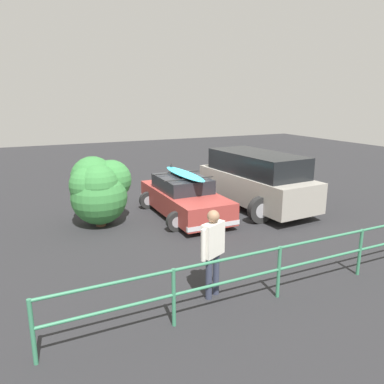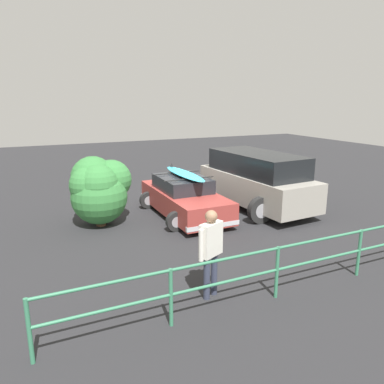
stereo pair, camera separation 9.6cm
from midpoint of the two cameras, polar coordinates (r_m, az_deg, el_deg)
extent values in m
cube|color=#28282B|center=(13.07, -1.12, -3.07)|extent=(44.00, 44.00, 0.02)
cube|color=#9E3833|center=(12.54, -1.39, -1.35)|extent=(1.67, 4.21, 0.69)
cube|color=#23262B|center=(12.55, -1.72, 1.32)|extent=(1.47, 2.02, 0.44)
cube|color=silver|center=(10.84, 3.06, -5.13)|extent=(1.70, 0.10, 0.14)
cube|color=silver|center=(14.45, -4.71, -0.21)|extent=(1.70, 0.10, 0.14)
cylinder|color=black|center=(11.86, 4.95, -3.37)|extent=(0.60, 0.18, 0.60)
cylinder|color=#99999E|center=(11.86, 4.95, -3.37)|extent=(0.33, 0.19, 0.33)
cylinder|color=black|center=(11.14, -2.67, -4.50)|extent=(0.60, 0.18, 0.60)
cylinder|color=#99999E|center=(11.14, -2.67, -4.50)|extent=(0.33, 0.19, 0.33)
cylinder|color=black|center=(14.08, -0.38, -0.48)|extent=(0.60, 0.18, 0.60)
cylinder|color=#99999E|center=(14.08, -0.38, -0.48)|extent=(0.33, 0.19, 0.33)
cylinder|color=black|center=(13.48, -6.95, -1.26)|extent=(0.60, 0.18, 0.60)
cylinder|color=#99999E|center=(13.48, -6.95, -1.26)|extent=(0.33, 0.19, 0.33)
cylinder|color=black|center=(12.00, -0.67, 2.01)|extent=(1.75, 0.03, 0.03)
cylinder|color=black|center=(13.00, -2.71, 2.94)|extent=(1.75, 0.03, 0.03)
ellipsoid|color=#33B7D6|center=(12.53, -1.40, 2.81)|extent=(0.56, 2.87, 0.09)
cone|color=black|center=(13.55, -3.38, 4.14)|extent=(0.10, 0.10, 0.14)
cube|color=#9E998E|center=(13.56, 9.49, 0.78)|extent=(2.16, 4.88, 0.99)
cube|color=black|center=(13.39, 9.64, 4.36)|extent=(1.94, 3.82, 0.73)
cylinder|color=black|center=(15.50, 3.79, 3.01)|extent=(0.78, 0.23, 0.77)
cylinder|color=black|center=(13.24, 16.49, -1.48)|extent=(0.85, 0.22, 0.85)
cylinder|color=#99999E|center=(13.24, 16.49, -1.48)|extent=(0.47, 0.23, 0.47)
cylinder|color=black|center=(12.00, 10.13, -2.71)|extent=(0.85, 0.22, 0.85)
cylinder|color=#99999E|center=(12.00, 10.13, -2.71)|extent=(0.47, 0.23, 0.47)
cylinder|color=black|center=(15.30, 8.89, 1.02)|extent=(0.85, 0.22, 0.85)
cylinder|color=#99999E|center=(15.30, 8.89, 1.02)|extent=(0.47, 0.23, 0.47)
cylinder|color=black|center=(14.24, 2.87, 0.18)|extent=(0.85, 0.22, 0.85)
cylinder|color=#99999E|center=(14.24, 2.87, 0.18)|extent=(0.47, 0.23, 0.47)
cylinder|color=#33384C|center=(7.68, 3.31, -12.33)|extent=(0.13, 0.13, 0.89)
cylinder|color=#33384C|center=(7.50, 2.21, -12.98)|extent=(0.13, 0.13, 0.89)
cube|color=silver|center=(7.27, 2.84, -7.19)|extent=(0.55, 0.40, 0.66)
sphere|color=#9E7556|center=(7.12, 2.88, -3.71)|extent=(0.24, 0.24, 0.24)
cylinder|color=silver|center=(7.52, 4.23, -6.72)|extent=(0.09, 0.09, 0.63)
cylinder|color=silver|center=(7.06, 1.35, -8.11)|extent=(0.09, 0.09, 0.63)
cylinder|color=#387F5B|center=(9.17, 23.92, -8.39)|extent=(0.07, 0.07, 1.08)
cylinder|color=#387F5B|center=(7.70, 12.72, -11.82)|extent=(0.07, 0.07, 1.08)
cylinder|color=#387F5B|center=(6.67, -3.23, -15.80)|extent=(0.07, 0.07, 1.08)
cylinder|color=#387F5B|center=(6.30, -23.56, -19.02)|extent=(0.07, 0.07, 1.08)
cylinder|color=#387F5B|center=(7.49, 12.93, -8.30)|extent=(8.97, 0.11, 0.06)
cylinder|color=#387F5B|center=(7.67, 12.74, -11.46)|extent=(8.97, 0.11, 0.06)
cylinder|color=brown|center=(11.98, -13.95, -4.02)|extent=(0.30, 0.30, 0.43)
sphere|color=#387F3D|center=(12.01, -12.42, 1.83)|extent=(1.26, 1.26, 1.26)
sphere|color=#387F3D|center=(11.59, -14.30, 1.10)|extent=(1.23, 1.23, 1.23)
sphere|color=#387F3D|center=(11.68, -15.72, 1.02)|extent=(1.15, 1.15, 1.15)
sphere|color=#387F3D|center=(11.85, -14.19, -0.71)|extent=(1.72, 1.72, 1.72)
sphere|color=#387F3D|center=(11.99, -15.09, 2.05)|extent=(1.36, 1.36, 1.36)
camera|label=1|loc=(0.05, -90.23, -0.06)|focal=35.00mm
camera|label=2|loc=(0.05, 89.77, 0.06)|focal=35.00mm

